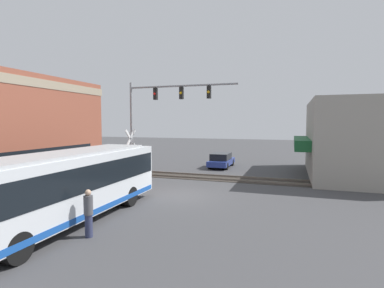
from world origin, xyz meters
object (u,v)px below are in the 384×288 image
Objects in this scene: city_bus at (68,184)px; pedestrian_at_crossing at (144,168)px; parked_car_blue at (221,161)px; crossing_signal at (131,150)px; pedestrian_near_bus at (88,213)px.

city_bus is 6.22× the size of pedestrian_at_crossing.
crossing_signal is at bearing 149.71° from parked_car_blue.
city_bus is 9.49m from crossing_signal.
parked_car_blue is (8.42, -4.92, -1.65)m from crossing_signal.
pedestrian_at_crossing is at bearing 152.63° from parked_car_blue.
pedestrian_at_crossing is (0.49, -0.81, -1.42)m from crossing_signal.
pedestrian_at_crossing is at bearing 17.16° from pedestrian_near_bus.
city_bus is 5.89× the size of pedestrian_near_bus.
pedestrian_near_bus is (-10.24, -4.12, -1.36)m from crossing_signal.
parked_car_blue is at bearing -30.29° from crossing_signal.
pedestrian_at_crossing reaches higher than parked_car_blue.
city_bus is 2.81× the size of crossing_signal.
crossing_signal is 1.71m from pedestrian_at_crossing.
city_bus is 2.23m from pedestrian_near_bus.
pedestrian_near_bus is 1.06× the size of pedestrian_at_crossing.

